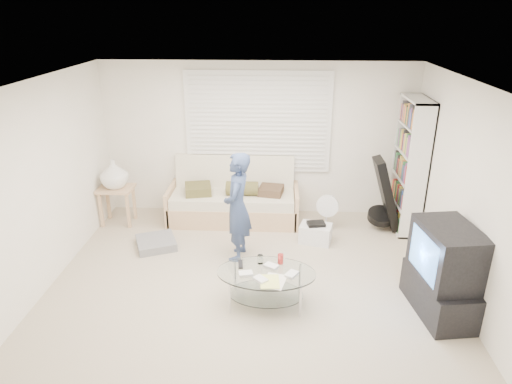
# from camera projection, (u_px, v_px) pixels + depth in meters

# --- Properties ---
(ground) EXTENTS (5.00, 5.00, 0.00)m
(ground) POSITION_uv_depth(u_px,v_px,m) (250.00, 283.00, 5.79)
(ground) COLOR tan
(ground) RESTS_ON ground
(room_shell) EXTENTS (5.02, 4.52, 2.51)m
(room_shell) POSITION_uv_depth(u_px,v_px,m) (251.00, 149.00, 5.62)
(room_shell) COLOR white
(room_shell) RESTS_ON ground
(window_blinds) EXTENTS (2.32, 0.08, 1.62)m
(window_blinds) POSITION_uv_depth(u_px,v_px,m) (258.00, 122.00, 7.24)
(window_blinds) COLOR silver
(window_blinds) RESTS_ON ground
(futon_sofa) EXTENTS (2.09, 0.84, 1.02)m
(futon_sofa) POSITION_uv_depth(u_px,v_px,m) (234.00, 200.00, 7.41)
(futon_sofa) COLOR tan
(futon_sofa) RESTS_ON ground
(grey_floor_pillow) EXTENTS (0.70, 0.70, 0.12)m
(grey_floor_pillow) POSITION_uv_depth(u_px,v_px,m) (156.00, 243.00, 6.65)
(grey_floor_pillow) COLOR slate
(grey_floor_pillow) RESTS_ON ground
(side_table) EXTENTS (0.54, 0.44, 1.07)m
(side_table) POSITION_uv_depth(u_px,v_px,m) (114.00, 177.00, 7.11)
(side_table) COLOR tan
(side_table) RESTS_ON ground
(bookshelf) EXTENTS (0.32, 0.86, 2.05)m
(bookshelf) POSITION_uv_depth(u_px,v_px,m) (410.00, 166.00, 6.89)
(bookshelf) COLOR white
(bookshelf) RESTS_ON ground
(guitar_case) EXTENTS (0.49, 0.43, 1.13)m
(guitar_case) POSITION_uv_depth(u_px,v_px,m) (385.00, 199.00, 7.02)
(guitar_case) COLOR black
(guitar_case) RESTS_ON ground
(floor_fan) EXTENTS (0.36, 0.23, 0.58)m
(floor_fan) POSITION_uv_depth(u_px,v_px,m) (327.00, 209.00, 7.08)
(floor_fan) COLOR white
(floor_fan) RESTS_ON ground
(storage_bin) EXTENTS (0.52, 0.42, 0.32)m
(storage_bin) POSITION_uv_depth(u_px,v_px,m) (316.00, 233.00, 6.76)
(storage_bin) COLOR white
(storage_bin) RESTS_ON ground
(tv_unit) EXTENTS (0.66, 1.05, 1.07)m
(tv_unit) POSITION_uv_depth(u_px,v_px,m) (444.00, 272.00, 5.07)
(tv_unit) COLOR black
(tv_unit) RESTS_ON ground
(coffee_table) EXTENTS (1.17, 0.76, 0.55)m
(coffee_table) POSITION_uv_depth(u_px,v_px,m) (266.00, 278.00, 5.27)
(coffee_table) COLOR silver
(coffee_table) RESTS_ON ground
(standing_person) EXTENTS (0.42, 0.59, 1.52)m
(standing_person) POSITION_uv_depth(u_px,v_px,m) (237.00, 207.00, 6.12)
(standing_person) COLOR navy
(standing_person) RESTS_ON ground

